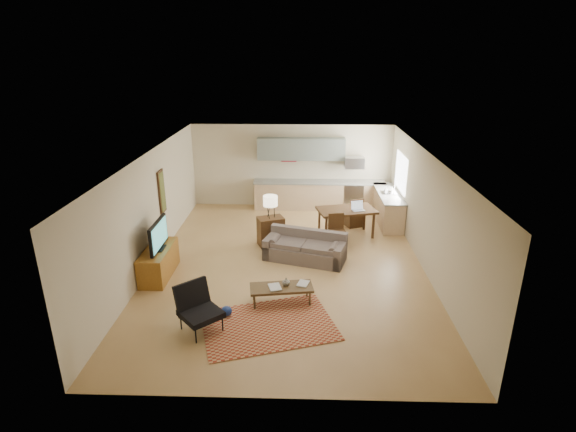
{
  "coord_description": "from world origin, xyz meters",
  "views": [
    {
      "loc": [
        0.31,
        -9.86,
        4.91
      ],
      "look_at": [
        0.0,
        0.3,
        1.15
      ],
      "focal_mm": 28.0,
      "sensor_mm": 36.0,
      "label": 1
    }
  ],
  "objects_px": {
    "console_table": "(271,231)",
    "coffee_table": "(281,295)",
    "sofa": "(305,247)",
    "dining_table": "(346,223)",
    "armchair": "(201,310)",
    "tv_credenza": "(159,262)"
  },
  "relations": [
    {
      "from": "sofa",
      "to": "console_table",
      "type": "distance_m",
      "value": 1.29
    },
    {
      "from": "armchair",
      "to": "tv_credenza",
      "type": "bearing_deg",
      "value": 81.9
    },
    {
      "from": "coffee_table",
      "to": "dining_table",
      "type": "xyz_separation_m",
      "value": [
        1.64,
        3.65,
        0.2
      ]
    },
    {
      "from": "tv_credenza",
      "to": "sofa",
      "type": "bearing_deg",
      "value": 15.26
    },
    {
      "from": "armchair",
      "to": "console_table",
      "type": "distance_m",
      "value": 4.11
    },
    {
      "from": "tv_credenza",
      "to": "dining_table",
      "type": "height_order",
      "value": "dining_table"
    },
    {
      "from": "coffee_table",
      "to": "armchair",
      "type": "bearing_deg",
      "value": -153.27
    },
    {
      "from": "tv_credenza",
      "to": "dining_table",
      "type": "relative_size",
      "value": 0.93
    },
    {
      "from": "armchair",
      "to": "coffee_table",
      "type": "bearing_deg",
      "value": -7.0
    },
    {
      "from": "coffee_table",
      "to": "console_table",
      "type": "bearing_deg",
      "value": 89.72
    },
    {
      "from": "armchair",
      "to": "dining_table",
      "type": "relative_size",
      "value": 0.57
    },
    {
      "from": "sofa",
      "to": "coffee_table",
      "type": "bearing_deg",
      "value": -86.28
    },
    {
      "from": "tv_credenza",
      "to": "console_table",
      "type": "relative_size",
      "value": 1.88
    },
    {
      "from": "coffee_table",
      "to": "armchair",
      "type": "xyz_separation_m",
      "value": [
        -1.44,
        -1.01,
        0.25
      ]
    },
    {
      "from": "sofa",
      "to": "tv_credenza",
      "type": "distance_m",
      "value": 3.49
    },
    {
      "from": "armchair",
      "to": "tv_credenza",
      "type": "relative_size",
      "value": 0.61
    },
    {
      "from": "dining_table",
      "to": "coffee_table",
      "type": "bearing_deg",
      "value": -128.25
    },
    {
      "from": "coffee_table",
      "to": "armchair",
      "type": "height_order",
      "value": "armchair"
    },
    {
      "from": "sofa",
      "to": "coffee_table",
      "type": "distance_m",
      "value": 2.12
    },
    {
      "from": "console_table",
      "to": "coffee_table",
      "type": "bearing_deg",
      "value": -103.31
    },
    {
      "from": "sofa",
      "to": "dining_table",
      "type": "height_order",
      "value": "dining_table"
    },
    {
      "from": "sofa",
      "to": "coffee_table",
      "type": "relative_size",
      "value": 1.6
    }
  ]
}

